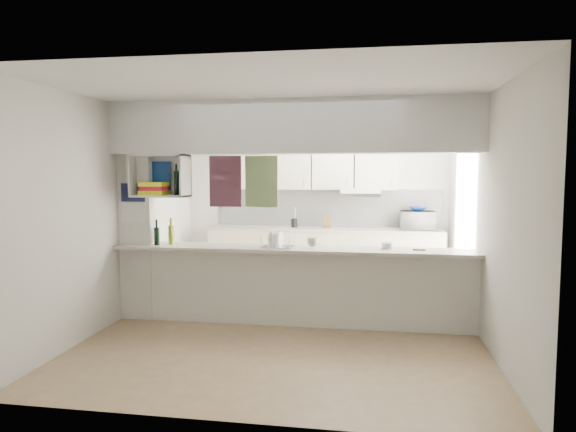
% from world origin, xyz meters
% --- Properties ---
extents(floor, '(4.80, 4.80, 0.00)m').
position_xyz_m(floor, '(0.00, 0.00, 0.00)').
color(floor, '#907653').
rests_on(floor, ground).
extents(ceiling, '(4.80, 4.80, 0.00)m').
position_xyz_m(ceiling, '(0.00, 0.00, 2.60)').
color(ceiling, white).
rests_on(ceiling, wall_back).
extents(wall_back, '(4.20, 0.00, 4.20)m').
position_xyz_m(wall_back, '(0.00, 2.40, 1.30)').
color(wall_back, silver).
rests_on(wall_back, floor).
extents(wall_left, '(0.00, 4.80, 4.80)m').
position_xyz_m(wall_left, '(-2.10, 0.00, 1.30)').
color(wall_left, silver).
rests_on(wall_left, floor).
extents(wall_right, '(0.00, 4.80, 4.80)m').
position_xyz_m(wall_right, '(2.10, 0.00, 1.30)').
color(wall_right, silver).
rests_on(wall_right, floor).
extents(servery_partition, '(4.20, 0.50, 2.60)m').
position_xyz_m(servery_partition, '(-0.17, 0.00, 1.66)').
color(servery_partition, silver).
rests_on(servery_partition, floor).
extents(cubby_shelf, '(0.65, 0.35, 0.50)m').
position_xyz_m(cubby_shelf, '(-1.57, -0.06, 1.71)').
color(cubby_shelf, white).
rests_on(cubby_shelf, bulkhead).
extents(kitchen_run, '(3.60, 0.63, 2.24)m').
position_xyz_m(kitchen_run, '(0.16, 2.14, 0.83)').
color(kitchen_run, '#EDE4C9').
rests_on(kitchen_run, floor).
extents(microwave, '(0.52, 0.36, 0.28)m').
position_xyz_m(microwave, '(1.61, 2.13, 1.06)').
color(microwave, white).
rests_on(microwave, bench_top).
extents(bowl, '(0.25, 0.25, 0.06)m').
position_xyz_m(bowl, '(1.62, 2.16, 1.23)').
color(bowl, navy).
rests_on(bowl, microwave).
extents(dish_rack, '(0.40, 0.32, 0.19)m').
position_xyz_m(dish_rack, '(-0.15, -0.02, 1.00)').
color(dish_rack, silver).
rests_on(dish_rack, breakfast_bar).
extents(cup, '(0.17, 0.17, 0.11)m').
position_xyz_m(cup, '(0.25, -0.03, 0.99)').
color(cup, white).
rests_on(cup, dish_rack).
extents(wine_bottles, '(0.22, 0.15, 0.32)m').
position_xyz_m(wine_bottles, '(-1.55, -0.02, 1.04)').
color(wine_bottles, black).
rests_on(wine_bottles, breakfast_bar).
extents(plastic_tubs, '(0.49, 0.17, 0.07)m').
position_xyz_m(plastic_tubs, '(1.13, 0.09, 0.95)').
color(plastic_tubs, silver).
rests_on(plastic_tubs, breakfast_bar).
extents(utensil_jar, '(0.10, 0.10, 0.14)m').
position_xyz_m(utensil_jar, '(-0.29, 2.15, 0.99)').
color(utensil_jar, black).
rests_on(utensil_jar, bench_top).
extents(knife_block, '(0.12, 0.11, 0.21)m').
position_xyz_m(knife_block, '(0.22, 2.18, 1.03)').
color(knife_block, brown).
rests_on(knife_block, bench_top).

